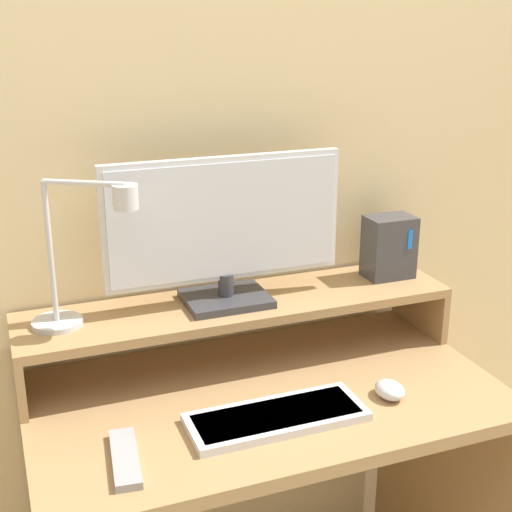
% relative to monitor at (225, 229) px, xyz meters
% --- Properties ---
extents(wall_back, '(6.00, 0.05, 2.50)m').
position_rel_monitor_xyz_m(wall_back, '(0.03, 0.15, 0.21)').
color(wall_back, beige).
rests_on(wall_back, ground_plane).
extents(desk, '(1.03, 0.58, 0.71)m').
position_rel_monitor_xyz_m(desk, '(0.03, -0.18, -0.55)').
color(desk, '#A87F51').
rests_on(desk, ground_plane).
extents(monitor_shelf, '(1.03, 0.23, 0.15)m').
position_rel_monitor_xyz_m(monitor_shelf, '(0.03, -0.00, -0.20)').
color(monitor_shelf, '#A87F51').
rests_on(monitor_shelf, desk).
extents(monitor, '(0.56, 0.16, 0.34)m').
position_rel_monitor_xyz_m(monitor, '(0.00, 0.00, 0.00)').
color(monitor, '#38383D').
rests_on(monitor, monitor_shelf).
extents(desk_lamp, '(0.23, 0.17, 0.32)m').
position_rel_monitor_xyz_m(desk_lamp, '(-0.32, -0.03, -0.02)').
color(desk_lamp, silver).
rests_on(desk_lamp, monitor_shelf).
extents(router_dock, '(0.12, 0.09, 0.16)m').
position_rel_monitor_xyz_m(router_dock, '(0.44, 0.01, -0.10)').
color(router_dock, '#3D3D42').
rests_on(router_dock, monitor_shelf).
extents(keyboard, '(0.37, 0.14, 0.02)m').
position_rel_monitor_xyz_m(keyboard, '(0.01, -0.30, -0.32)').
color(keyboard, silver).
rests_on(keyboard, desk).
extents(mouse, '(0.06, 0.08, 0.04)m').
position_rel_monitor_xyz_m(mouse, '(0.27, -0.29, -0.31)').
color(mouse, silver).
rests_on(mouse, desk).
extents(remote_control, '(0.07, 0.19, 0.02)m').
position_rel_monitor_xyz_m(remote_control, '(-0.31, -0.32, -0.32)').
color(remote_control, '#99999E').
rests_on(remote_control, desk).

